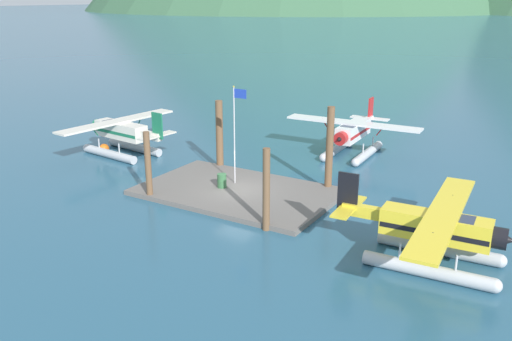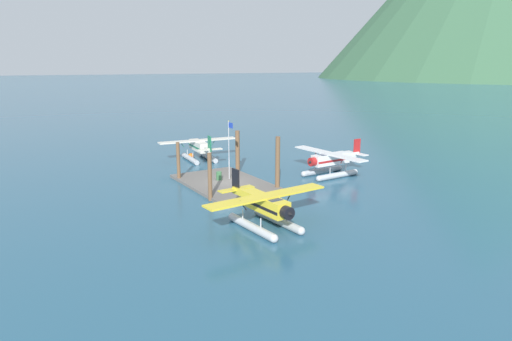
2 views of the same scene
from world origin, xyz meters
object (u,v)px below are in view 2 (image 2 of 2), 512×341
seaplane_white_bow_right (330,162)px  seaplane_cream_port_fwd (199,149)px  flagpole (229,143)px  fuel_drum (219,176)px  seaplane_yellow_stbd_aft (265,208)px  mooring_buoy (191,156)px

seaplane_white_bow_right → seaplane_cream_port_fwd: same height
flagpole → seaplane_white_bow_right: (3.59, 10.94, -2.62)m
seaplane_white_bow_right → fuel_drum: bearing=-108.2°
fuel_drum → seaplane_yellow_stbd_aft: seaplane_yellow_stbd_aft is taller
flagpole → seaplane_yellow_stbd_aft: size_ratio=0.60×
mooring_buoy → seaplane_cream_port_fwd: seaplane_cream_port_fwd is taller
flagpole → seaplane_white_bow_right: flagpole is taller
seaplane_white_bow_right → seaplane_yellow_stbd_aft: same height
flagpole → seaplane_yellow_stbd_aft: bearing=-17.4°
seaplane_cream_port_fwd → seaplane_yellow_stbd_aft: (25.34, -6.07, 0.00)m
fuel_drum → seaplane_yellow_stbd_aft: (13.85, -3.11, 0.84)m
mooring_buoy → fuel_drum: bearing=-10.5°
flagpole → seaplane_yellow_stbd_aft: flagpole is taller
seaplane_yellow_stbd_aft → flagpole: bearing=162.6°
mooring_buoy → seaplane_yellow_stbd_aft: size_ratio=0.08×
seaplane_cream_port_fwd → seaplane_yellow_stbd_aft: bearing=-13.5°
fuel_drum → mooring_buoy: bearing=169.5°
flagpole → fuel_drum: 3.65m
mooring_buoy → seaplane_white_bow_right: seaplane_white_bow_right is taller
seaplane_yellow_stbd_aft → mooring_buoy: bearing=168.4°
fuel_drum → mooring_buoy: (-12.85, 2.38, -0.35)m
flagpole → fuel_drum: (-0.37, -1.12, -3.46)m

